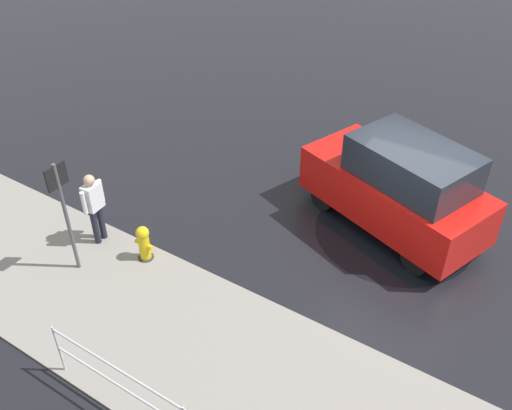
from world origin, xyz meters
TOP-DOWN VIEW (x-y plane):
  - ground_plane at (0.00, 0.00)m, footprint 60.00×60.00m
  - kerb_strip at (0.00, 4.20)m, footprint 24.00×3.20m
  - moving_hatchback at (0.38, -0.68)m, footprint 4.24×2.90m
  - fire_hydrant at (4.06, 2.95)m, footprint 0.42×0.31m
  - pedestrian at (5.20, 3.03)m, footprint 0.26×0.57m
  - sign_post at (4.97, 3.85)m, footprint 0.07×0.44m
  - puddle_patch at (0.26, -0.50)m, footprint 3.28×3.28m

SIDE VIEW (x-z plane):
  - ground_plane at x=0.00m, z-range 0.00..0.00m
  - puddle_patch at x=0.26m, z-range 0.00..0.01m
  - kerb_strip at x=0.00m, z-range 0.00..0.04m
  - fire_hydrant at x=4.06m, z-range 0.00..0.80m
  - pedestrian at x=5.20m, z-range 0.15..1.77m
  - moving_hatchback at x=0.38m, z-range 0.00..2.06m
  - sign_post at x=4.97m, z-range 0.38..2.78m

